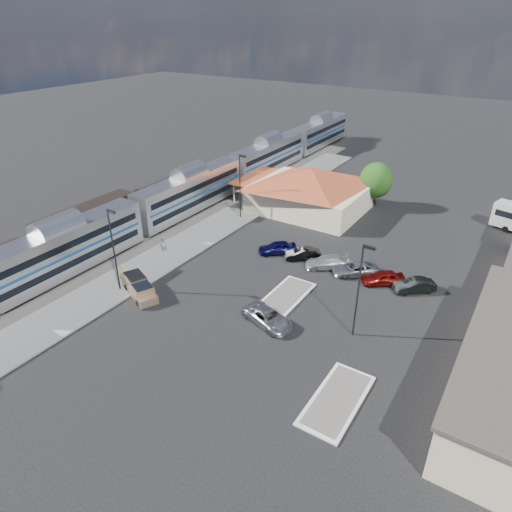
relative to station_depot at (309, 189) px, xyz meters
The scene contains 22 objects.
ground 24.63m from the station_depot, 79.24° to the right, with size 280.00×280.00×0.00m, color black.
railbed 23.14m from the station_depot, 135.78° to the right, with size 16.00×100.00×0.12m, color #4C4944.
platform 19.71m from the station_depot, 112.45° to the right, with size 5.50×92.00×0.18m, color gray.
passenger_train 16.78m from the station_depot, 143.23° to the right, with size 3.00×104.00×5.55m.
freight_cars 30.16m from the station_depot, 130.17° to the right, with size 2.80×46.00×4.00m.
station_depot is the anchor object (origin of this frame).
traffic_island_south 23.80m from the station_depot, 68.74° to the right, with size 3.30×7.50×0.21m.
traffic_island_north 37.12m from the station_depot, 59.88° to the right, with size 3.30×7.50×0.21m.
lamp_plat_s 30.74m from the station_depot, 101.94° to the right, with size 1.08×0.25×9.00m.
lamp_plat_n 10.45m from the station_depot, 128.41° to the right, with size 1.08×0.25×9.00m.
lamp_lot 29.30m from the station_depot, 55.24° to the right, with size 1.08×0.25×9.00m.
tree_depot 9.69m from the station_depot, 38.43° to the left, with size 4.71×4.71×6.63m.
pickup_truck 29.95m from the station_depot, 97.58° to the right, with size 5.49×3.83×1.79m.
suv 28.42m from the station_depot, 70.63° to the right, with size 2.38×5.17×1.44m, color #9B9FA3.
person_a 29.71m from the station_depot, 104.42° to the right, with size 0.65×0.43×1.79m, color gold.
person_b 22.98m from the station_depot, 111.82° to the right, with size 0.85×0.66×1.75m, color silver.
parked_car_a 14.78m from the station_depot, 77.67° to the right, with size 1.79×4.45×1.52m, color #0D0D41.
parked_car_b 15.51m from the station_depot, 65.65° to the right, with size 1.43×4.11×1.36m, color black.
parked_car_c 17.30m from the station_depot, 56.27° to the right, with size 1.98×4.87×1.41m, color beige.
parked_car_d 19.03m from the station_depot, 47.65° to the right, with size 2.28×4.95×1.38m, color gray.
parked_car_e 21.49m from the station_depot, 41.84° to the right, with size 1.77×4.41×1.50m, color maroon.
parked_car_f 23.79m from the station_depot, 36.12° to the right, with size 1.49×4.28×1.41m, color black.
Camera 1 is at (22.21, -31.93, 25.41)m, focal length 32.00 mm.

